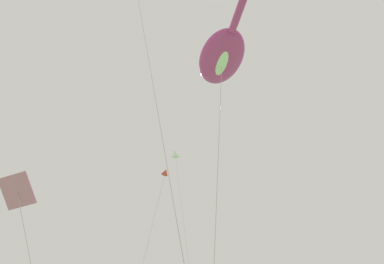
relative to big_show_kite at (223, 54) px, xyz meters
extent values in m
ellipsoid|color=#CC3899|center=(0.08, 0.28, 0.03)|extent=(3.39, 4.45, 1.07)
ellipsoid|color=white|center=(0.08, 0.28, -0.45)|extent=(1.03, 1.83, 0.39)
cylinder|color=#B2B2B7|center=(0.04, 1.48, -8.27)|extent=(0.10, 2.41, 15.55)
cone|color=white|center=(4.83, 16.93, 4.75)|extent=(1.31, 1.26, 0.98)
cylinder|color=#B2B2B7|center=(6.54, 17.12, -5.65)|extent=(3.44, 0.39, 20.80)
cylinder|color=#B2B2B7|center=(-4.36, -1.82, -6.49)|extent=(2.06, 4.02, 19.11)
cube|color=pink|center=(-7.63, 1.36, -9.59)|extent=(1.37, 1.30, 0.90)
cone|color=red|center=(1.31, 10.72, -1.65)|extent=(0.80, 0.82, 0.61)
camera|label=1|loc=(-7.03, -9.81, -14.51)|focal=30.74mm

